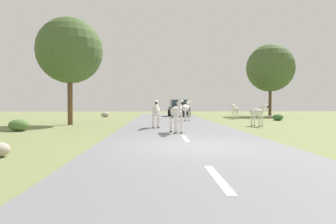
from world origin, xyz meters
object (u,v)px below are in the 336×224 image
at_px(zebra_4, 235,110).
at_px(rock_1, 105,115).
at_px(zebra_3, 186,108).
at_px(zebra_2, 177,112).
at_px(zebra_1, 258,113).
at_px(tree_2, 70,51).
at_px(bush_0, 19,125).
at_px(car_0, 179,109).
at_px(bush_1, 278,117).
at_px(tree_1, 270,68).
at_px(rock_2, 269,117).
at_px(zebra_0, 156,111).

bearing_deg(zebra_4, rock_1, 153.43).
bearing_deg(rock_1, zebra_3, -47.31).
xyz_separation_m(zebra_2, zebra_3, (1.33, 9.40, 0.06)).
bearing_deg(zebra_1, zebra_4, -124.26).
bearing_deg(tree_2, zebra_1, -8.53).
height_order(zebra_1, zebra_2, zebra_2).
height_order(bush_0, rock_1, bush_0).
xyz_separation_m(zebra_3, car_0, (0.07, 8.85, -0.17)).
bearing_deg(bush_0, car_0, 61.38).
xyz_separation_m(tree_2, bush_0, (-1.22, -4.45, -4.44)).
distance_m(zebra_3, bush_1, 7.65).
distance_m(zebra_1, car_0, 14.40).
xyz_separation_m(tree_1, bush_1, (-2.85, -9.10, -5.08)).
relative_size(car_0, rock_2, 8.02).
distance_m(zebra_2, car_0, 18.31).
bearing_deg(zebra_4, bush_0, -147.28).
relative_size(bush_1, rock_2, 1.59).
distance_m(zebra_3, bush_0, 11.90).
relative_size(tree_1, tree_2, 1.17).
bearing_deg(rock_2, zebra_3, -148.64).
xyz_separation_m(zebra_3, tree_2, (-7.78, -3.30, 3.72)).
relative_size(zebra_1, car_0, 0.31).
bearing_deg(rock_2, tree_2, -152.49).
bearing_deg(tree_2, zebra_3, 23.01).
height_order(zebra_4, rock_2, zebra_4).
bearing_deg(rock_1, zebra_2, -70.54).
xyz_separation_m(tree_1, tree_2, (-18.16, -13.46, -0.61)).
distance_m(zebra_1, zebra_3, 6.33).
distance_m(zebra_2, zebra_4, 14.66).
relative_size(tree_1, bush_0, 8.16).
bearing_deg(rock_2, zebra_4, -161.54).
bearing_deg(zebra_2, tree_1, -134.98).
xyz_separation_m(zebra_4, bush_1, (2.75, -2.87, -0.58)).
bearing_deg(rock_1, zebra_1, -49.31).
bearing_deg(car_0, tree_2, 54.57).
bearing_deg(tree_1, zebra_2, -120.94).
xyz_separation_m(zebra_2, rock_1, (-6.21, 17.57, -0.70)).
distance_m(bush_1, rock_2, 4.18).
distance_m(zebra_2, bush_0, 7.87).
xyz_separation_m(zebra_1, car_0, (-3.76, 13.90, 0.04)).
bearing_deg(zebra_3, rock_2, 59.90).
height_order(tree_1, tree_2, tree_1).
bearing_deg(tree_1, car_0, -172.82).
distance_m(bush_0, bush_1, 18.73).
height_order(zebra_0, bush_1, zebra_0).
bearing_deg(zebra_4, tree_1, 40.52).
bearing_deg(zebra_4, rock_2, 10.91).
distance_m(zebra_2, tree_1, 23.21).
distance_m(zebra_4, rock_1, 13.05).
height_order(car_0, tree_1, tree_1).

